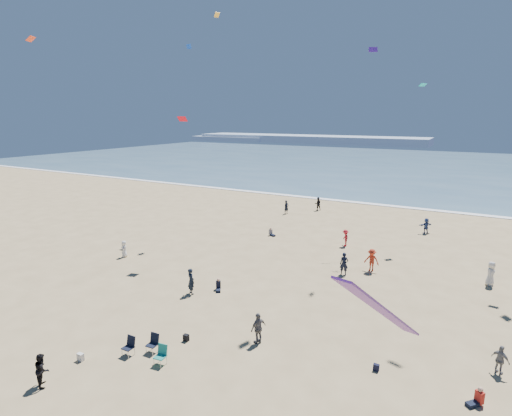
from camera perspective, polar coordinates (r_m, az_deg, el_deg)
The scene contains 12 objects.
ground at distance 20.56m, azimuth -17.41°, elevation -23.74°, with size 220.00×220.00×0.00m, color tan.
ocean at distance 107.36m, azimuth 22.28°, elevation 5.54°, with size 220.00×100.00×0.06m, color #476B84.
surf_line at distance 58.58m, azimuth 16.08°, elevation 0.57°, with size 220.00×1.20×0.08m, color white.
headland_far at distance 195.22m, azimuth 7.31°, elevation 9.77°, with size 110.00×20.00×3.20m, color #7A8EA8.
headland_near at distance 209.14m, azimuth -3.59°, elevation 9.89°, with size 40.00×14.00×2.00m, color #7A8EA8.
standing_flyers at distance 29.49m, azimuth 12.61°, elevation -9.78°, with size 32.72×47.36×1.86m.
seated_group at distance 23.13m, azimuth -2.52°, elevation -17.37°, with size 20.18×32.78×0.84m.
chair_cluster at distance 22.34m, azimuth -15.38°, elevation -18.82°, with size 2.64×1.42×1.00m.
white_tote at distance 23.33m, azimuth -23.78°, elevation -18.90°, with size 0.35×0.20×0.40m, color silver.
black_backpack at distance 23.43m, azimuth -9.96°, elevation -17.79°, with size 0.30×0.22×0.38m, color black.
navy_bag at distance 21.71m, azimuth 16.79°, elevation -20.97°, with size 0.28×0.18×0.34m, color black.
kites_aloft at distance 22.82m, azimuth 24.96°, elevation 17.59°, with size 45.88×41.24×26.01m.
Camera 1 is at (12.53, -10.94, 12.09)m, focal length 28.00 mm.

